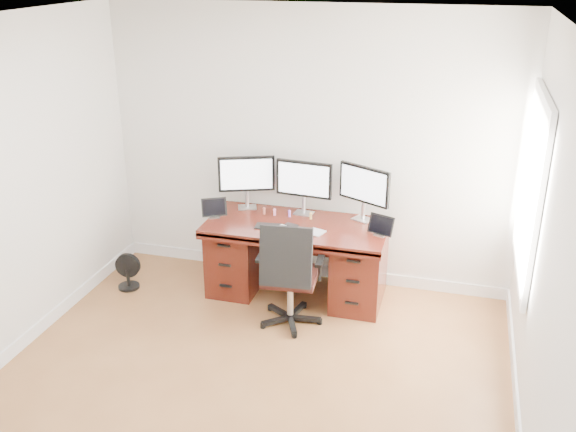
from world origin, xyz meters
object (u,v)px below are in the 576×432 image
(office_chair, at_px, (289,291))
(floor_fan, at_px, (127,272))
(desk, at_px, (297,256))
(monitor_center, at_px, (304,181))
(keyboard, at_px, (289,230))

(office_chair, distance_m, floor_fan, 1.75)
(desk, xyz_separation_m, office_chair, (0.08, -0.57, -0.07))
(office_chair, xyz_separation_m, monitor_center, (-0.08, 0.81, 0.75))
(office_chair, relative_size, keyboard, 3.77)
(monitor_center, bearing_deg, floor_fan, -155.56)
(office_chair, relative_size, floor_fan, 2.81)
(floor_fan, bearing_deg, keyboard, -3.08)
(office_chair, distance_m, keyboard, 0.57)
(desk, distance_m, keyboard, 0.41)
(keyboard, bearing_deg, floor_fan, -151.75)
(desk, height_order, floor_fan, desk)
(floor_fan, bearing_deg, desk, 3.86)
(monitor_center, bearing_deg, desk, -85.11)
(monitor_center, bearing_deg, office_chair, -79.52)
(floor_fan, relative_size, monitor_center, 0.66)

